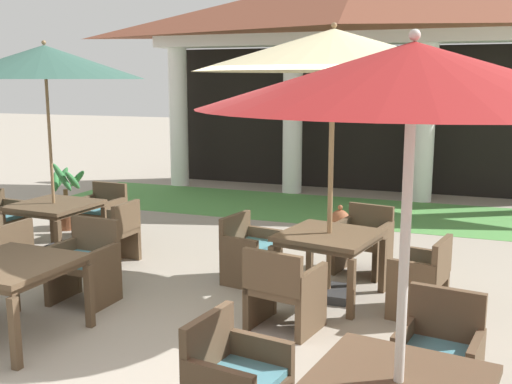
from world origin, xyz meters
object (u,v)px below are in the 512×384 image
(patio_umbrella_near_foreground, at_px, (45,64))
(terracotta_urn, at_px, (340,221))
(patio_chair_near_foreground_west, at_px, (1,220))
(patio_chair_near_foreground_north, at_px, (101,213))
(patio_chair_mid_right_east, at_px, (422,278))
(patio_chair_mid_right_north, at_px, (363,241))
(patio_chair_mid_right_west, at_px, (249,250))
(patio_table_near_foreground, at_px, (54,210))
(patio_chair_mid_right_south, at_px, (283,290))
(patio_umbrella_mid_right, at_px, (334,52))
(patio_chair_far_back_north, at_px, (85,264))
(patio_umbrella_mid_left, at_px, (412,82))
(patio_chair_mid_left_north, at_px, (439,359))
(potted_palm_left_edge, at_px, (67,208))
(patio_table_far_back, at_px, (12,271))
(patio_table_mid_right, at_px, (329,241))
(patio_chair_near_foreground_east, at_px, (114,233))

(patio_umbrella_near_foreground, relative_size, terracotta_urn, 6.53)
(patio_chair_near_foreground_west, distance_m, patio_chair_near_foreground_north, 1.40)
(patio_chair_mid_right_east, bearing_deg, patio_chair_mid_right_north, 44.95)
(patio_umbrella_near_foreground, xyz_separation_m, patio_chair_mid_right_west, (2.89, -0.12, -2.19))
(patio_table_near_foreground, bearing_deg, patio_chair_near_foreground_north, 86.43)
(patio_chair_mid_right_south, bearing_deg, terracotta_urn, 105.63)
(patio_umbrella_mid_right, height_order, patio_chair_far_back_north, patio_umbrella_mid_right)
(patio_table_near_foreground, relative_size, patio_umbrella_near_foreground, 0.37)
(patio_chair_mid_right_south, xyz_separation_m, terracotta_urn, (-0.32, 3.90, -0.22))
(patio_umbrella_mid_right, xyz_separation_m, terracotta_urn, (-0.52, 2.89, -2.47))
(patio_umbrella_mid_right, distance_m, patio_chair_mid_right_east, 2.48)
(patio_umbrella_mid_left, relative_size, patio_chair_mid_left_north, 3.00)
(patio_chair_mid_left_north, relative_size, patio_chair_mid_right_south, 1.06)
(patio_umbrella_near_foreground, height_order, potted_palm_left_edge, patio_umbrella_near_foreground)
(patio_chair_near_foreground_north, distance_m, potted_palm_left_edge, 0.95)
(patio_table_far_back, relative_size, patio_chair_far_back_north, 1.21)
(patio_table_far_back, distance_m, patio_chair_far_back_north, 1.04)
(potted_palm_left_edge, bearing_deg, patio_umbrella_mid_left, -38.79)
(patio_umbrella_near_foreground, height_order, patio_chair_mid_right_west, patio_umbrella_near_foreground)
(patio_chair_near_foreground_north, height_order, terracotta_urn, patio_chair_near_foreground_north)
(patio_umbrella_near_foreground, bearing_deg, patio_umbrella_mid_right, -4.63)
(patio_chair_mid_left_north, distance_m, patio_chair_mid_right_north, 3.22)
(patio_umbrella_near_foreground, bearing_deg, patio_chair_mid_right_south, -19.76)
(patio_table_mid_right, distance_m, patio_chair_mid_right_north, 1.06)
(patio_umbrella_mid_left, height_order, patio_chair_mid_right_south, patio_umbrella_mid_left)
(patio_chair_far_back_north, bearing_deg, patio_table_far_back, 90.00)
(patio_chair_near_foreground_north, bearing_deg, patio_umbrella_mid_left, 142.20)
(patio_chair_near_foreground_north, height_order, patio_chair_far_back_north, patio_chair_far_back_north)
(patio_table_near_foreground, relative_size, potted_palm_left_edge, 0.98)
(patio_chair_far_back_north, bearing_deg, patio_chair_near_foreground_north, -56.24)
(patio_chair_near_foreground_north, relative_size, patio_table_mid_right, 0.71)
(patio_chair_near_foreground_north, height_order, patio_table_mid_right, patio_chair_near_foreground_north)
(patio_umbrella_mid_left, distance_m, potted_palm_left_edge, 7.78)
(patio_chair_mid_right_west, bearing_deg, potted_palm_left_edge, -100.22)
(patio_chair_mid_right_east, bearing_deg, patio_umbrella_near_foreground, 95.01)
(patio_chair_near_foreground_east, xyz_separation_m, patio_table_far_back, (0.44, -2.32, 0.24))
(patio_chair_near_foreground_east, bearing_deg, patio_chair_mid_left_north, -114.74)
(patio_chair_near_foreground_north, bearing_deg, patio_chair_mid_right_south, 151.07)
(patio_chair_mid_right_south, bearing_deg, patio_chair_near_foreground_west, 174.42)
(patio_chair_near_foreground_east, distance_m, patio_umbrella_mid_left, 5.59)
(patio_table_mid_right, height_order, patio_chair_mid_right_east, patio_chair_mid_right_east)
(patio_chair_mid_right_north, relative_size, potted_palm_left_edge, 0.75)
(patio_umbrella_near_foreground, distance_m, patio_chair_near_foreground_east, 2.38)
(patio_chair_near_foreground_north, relative_size, patio_chair_mid_right_south, 0.99)
(patio_chair_mid_right_north, relative_size, patio_chair_far_back_north, 0.92)
(patio_chair_mid_right_east, bearing_deg, patio_table_near_foreground, 95.01)
(patio_umbrella_mid_right, relative_size, potted_palm_left_edge, 2.69)
(terracotta_urn, bearing_deg, patio_chair_far_back_north, -115.89)
(patio_chair_near_foreground_west, relative_size, patio_chair_near_foreground_north, 0.98)
(patio_table_near_foreground, height_order, patio_chair_mid_right_north, patio_chair_mid_right_north)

